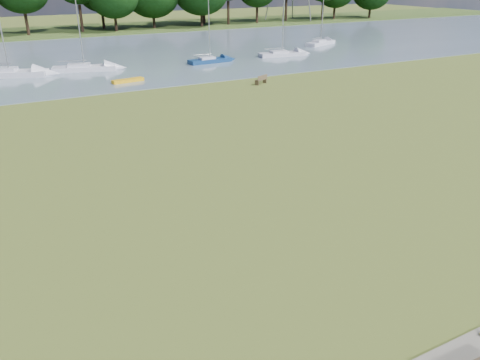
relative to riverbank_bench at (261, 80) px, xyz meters
name	(u,v)px	position (x,y,z in m)	size (l,w,h in m)	color
ground	(234,186)	(-12.67, -19.20, -0.44)	(220.00, 220.00, 0.00)	olive
river	(78,59)	(-12.67, 22.80, -0.44)	(220.00, 40.00, 0.10)	slate
far_bank	(46,33)	(-12.67, 52.80, -0.44)	(220.00, 20.00, 0.40)	#4C6626
riverbank_bench	(261,80)	(0.00, 0.00, 0.00)	(1.46, 0.93, 0.87)	brown
kayak	(128,80)	(-10.92, 6.53, -0.23)	(3.06, 0.71, 0.31)	#F9B214
sailboat_0	(209,59)	(0.27, 12.45, 0.04)	(5.24, 1.85, 7.15)	navy
sailboat_2	(320,42)	(20.49, 18.39, 0.06)	(5.82, 3.56, 8.18)	silver
sailboat_3	(8,71)	(-20.79, 14.71, 0.12)	(7.50, 4.46, 8.16)	silver
sailboat_5	(83,66)	(-13.55, 14.29, 0.07)	(6.72, 3.35, 9.12)	silver
sailboat_6	(282,53)	(10.19, 12.57, 0.03)	(6.09, 2.41, 7.58)	silver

